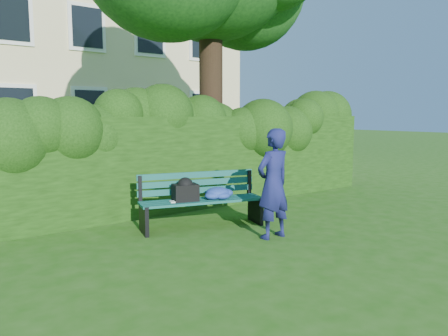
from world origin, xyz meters
TOP-DOWN VIEW (x-y plane):
  - ground at (0.00, 0.00)m, footprint 80.00×80.00m
  - apartment_building at (-0.00, 13.99)m, footprint 16.00×8.08m
  - hedge at (0.00, 2.20)m, footprint 10.00×1.00m
  - park_bench at (-0.44, 0.62)m, footprint 2.09×1.07m
  - man_reading at (0.06, -0.53)m, footprint 0.61×0.41m

SIDE VIEW (x-z plane):
  - ground at x=0.00m, z-range 0.00..0.00m
  - park_bench at x=-0.44m, z-range 0.06..0.95m
  - man_reading at x=0.06m, z-range 0.00..1.64m
  - hedge at x=0.00m, z-range 0.00..1.80m
  - apartment_building at x=0.00m, z-range 0.00..12.00m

